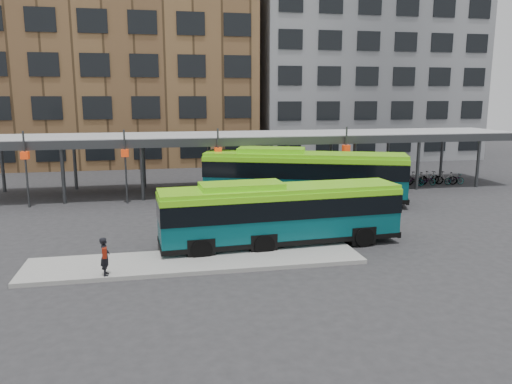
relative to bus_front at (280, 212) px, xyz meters
name	(u,v)px	position (x,y,z in m)	size (l,w,h in m)	color
ground	(302,237)	(1.50, 1.29, -1.61)	(120.00, 120.00, 0.00)	#28282B
boarding_island	(197,261)	(-4.00, -1.71, -1.52)	(14.00, 3.00, 0.18)	gray
canopy	(253,137)	(1.44, 14.16, 2.30)	(40.00, 6.53, 4.80)	#999B9E
building_brick	(124,55)	(-8.50, 33.29, 9.39)	(26.00, 14.00, 22.00)	brown
building_grey	(359,68)	(17.50, 33.29, 8.39)	(24.00, 14.00, 20.00)	slate
bus_front	(280,212)	(0.00, 0.00, 0.00)	(11.33, 3.08, 3.09)	#074A50
bus_rear	(303,174)	(3.83, 9.06, 0.25)	(13.14, 7.00, 3.58)	#074A50
pedestrian	(105,256)	(-7.58, -2.92, -0.67)	(0.38, 0.60, 1.49)	black
bike_rack	(422,179)	(14.85, 13.34, -1.13)	(6.76, 1.42, 1.07)	slate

